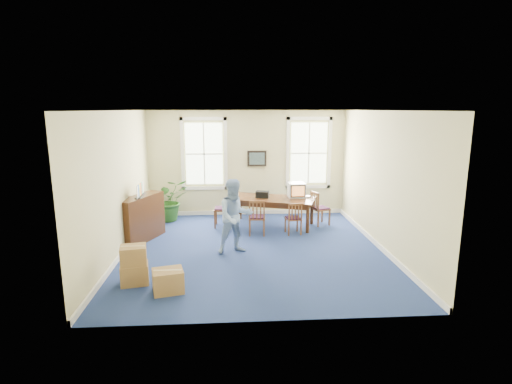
{
  "coord_description": "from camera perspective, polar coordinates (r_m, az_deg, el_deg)",
  "views": [
    {
      "loc": [
        -0.52,
        -8.88,
        3.23
      ],
      "look_at": [
        0.1,
        0.6,
        1.25
      ],
      "focal_mm": 28.0,
      "sensor_mm": 36.0,
      "label": 1
    }
  ],
  "objects": [
    {
      "name": "game_console",
      "position": [
        11.29,
        7.41,
        -0.66
      ],
      "size": [
        0.19,
        0.21,
        0.04
      ],
      "primitive_type": "cube",
      "rotation": [
        0.0,
        0.0,
        -0.36
      ],
      "color": "white",
      "rests_on": "conference_table"
    },
    {
      "name": "wall_picture",
      "position": [
        12.2,
        0.14,
        4.8
      ],
      "size": [
        0.58,
        0.06,
        0.48
      ],
      "primitive_type": null,
      "color": "black",
      "rests_on": "ground"
    },
    {
      "name": "conference_table",
      "position": [
        11.24,
        2.29,
        -2.83
      ],
      "size": [
        2.56,
        1.76,
        0.8
      ],
      "primitive_type": null,
      "rotation": [
        0.0,
        0.0,
        -0.33
      ],
      "color": "#462613",
      "rests_on": "ground"
    },
    {
      "name": "baseboard_right",
      "position": [
        10.06,
        16.92,
        -7.13
      ],
      "size": [
        0.04,
        6.5,
        0.12
      ],
      "primitive_type": "cube",
      "color": "white",
      "rests_on": "ground"
    },
    {
      "name": "chair_near_left",
      "position": [
        10.41,
        0.12,
        -3.57
      ],
      "size": [
        0.45,
        0.45,
        0.95
      ],
      "primitive_type": null,
      "rotation": [
        0.0,
        0.0,
        3.07
      ],
      "color": "brown",
      "rests_on": "ground"
    },
    {
      "name": "baseboard_back",
      "position": [
        12.52,
        -1.25,
        -2.9
      ],
      "size": [
        6.0,
        0.04,
        0.12
      ],
      "primitive_type": "cube",
      "color": "white",
      "rests_on": "ground"
    },
    {
      "name": "floor",
      "position": [
        9.46,
        -0.37,
        -8.18
      ],
      "size": [
        6.5,
        6.5,
        0.0
      ],
      "primitive_type": "plane",
      "color": "navy",
      "rests_on": "ground"
    },
    {
      "name": "brochure_rack",
      "position": [
        10.16,
        -16.23,
        0.56
      ],
      "size": [
        0.41,
        0.75,
        0.33
      ],
      "primitive_type": null,
      "rotation": [
        0.0,
        0.0,
        0.4
      ],
      "color": "#99999E",
      "rests_on": "credenza"
    },
    {
      "name": "credenza",
      "position": [
        10.33,
        -16.11,
        -3.54
      ],
      "size": [
        0.97,
        1.54,
        1.17
      ],
      "primitive_type": "cube",
      "rotation": [
        0.0,
        0.0,
        -0.4
      ],
      "color": "#462613",
      "rests_on": "ground"
    },
    {
      "name": "wall_left",
      "position": [
        9.36,
        -19.04,
        1.09
      ],
      "size": [
        0.0,
        6.5,
        6.5
      ],
      "primitive_type": "plane",
      "rotation": [
        1.57,
        0.0,
        1.57
      ],
      "color": "beige",
      "rests_on": "ground"
    },
    {
      "name": "baseboard_left",
      "position": [
        9.74,
        -18.26,
        -7.84
      ],
      "size": [
        0.04,
        6.5,
        0.12
      ],
      "primitive_type": "cube",
      "color": "white",
      "rests_on": "ground"
    },
    {
      "name": "ceiling",
      "position": [
        8.9,
        -0.4,
        11.58
      ],
      "size": [
        6.5,
        6.5,
        0.0
      ],
      "primitive_type": "plane",
      "rotation": [
        3.14,
        0.0,
        0.0
      ],
      "color": "white",
      "rests_on": "ground"
    },
    {
      "name": "chair_end_right",
      "position": [
        11.44,
        9.19,
        -2.27
      ],
      "size": [
        0.56,
        0.56,
        0.97
      ],
      "primitive_type": null,
      "rotation": [
        0.0,
        0.0,
        1.93
      ],
      "color": "brown",
      "rests_on": "ground"
    },
    {
      "name": "wall_back",
      "position": [
        12.25,
        -1.28,
        4.12
      ],
      "size": [
        6.5,
        0.0,
        6.5
      ],
      "primitive_type": "plane",
      "rotation": [
        1.57,
        0.0,
        0.0
      ],
      "color": "beige",
      "rests_on": "ground"
    },
    {
      "name": "crt_tv",
      "position": [
        11.25,
        5.79,
        0.29
      ],
      "size": [
        0.48,
        0.52,
        0.41
      ],
      "primitive_type": null,
      "rotation": [
        0.0,
        0.0,
        0.06
      ],
      "color": "#B7B7BC",
      "rests_on": "conference_table"
    },
    {
      "name": "man",
      "position": [
        9.03,
        -2.99,
        -3.51
      ],
      "size": [
        0.98,
        0.86,
        1.71
      ],
      "primitive_type": "imported",
      "rotation": [
        0.0,
        0.0,
        0.29
      ],
      "color": "#8DADDE",
      "rests_on": "ground"
    },
    {
      "name": "potted_plant",
      "position": [
        11.97,
        -12.35,
        -1.12
      ],
      "size": [
        1.39,
        1.31,
        1.23
      ],
      "primitive_type": "imported",
      "rotation": [
        0.0,
        0.0,
        0.38
      ],
      "color": "#214F18",
      "rests_on": "ground"
    },
    {
      "name": "window_right",
      "position": [
        12.42,
        7.54,
        5.53
      ],
      "size": [
        1.4,
        0.12,
        2.2
      ],
      "primitive_type": null,
      "color": "white",
      "rests_on": "ground"
    },
    {
      "name": "cardboard_boxes",
      "position": [
        7.97,
        -15.49,
        -9.58
      ],
      "size": [
        1.61,
        1.61,
        0.78
      ],
      "primitive_type": null,
      "rotation": [
        0.0,
        0.0,
        0.21
      ],
      "color": "#A47744",
      "rests_on": "ground"
    },
    {
      "name": "wall_right",
      "position": [
        9.69,
        17.62,
        1.53
      ],
      "size": [
        0.0,
        6.5,
        6.5
      ],
      "primitive_type": "plane",
      "rotation": [
        1.57,
        0.0,
        -1.57
      ],
      "color": "beige",
      "rests_on": "ground"
    },
    {
      "name": "window_left",
      "position": [
        12.21,
        -7.42,
        5.42
      ],
      "size": [
        1.4,
        0.12,
        2.2
      ],
      "primitive_type": null,
      "color": "white",
      "rests_on": "ground"
    },
    {
      "name": "equipment_bag",
      "position": [
        11.15,
        0.92,
        -0.35
      ],
      "size": [
        0.41,
        0.31,
        0.18
      ],
      "primitive_type": "cube",
      "rotation": [
        0.0,
        0.0,
        -0.23
      ],
      "color": "black",
      "rests_on": "conference_table"
    },
    {
      "name": "wall_front",
      "position": [
        5.88,
        1.5,
        -4.31
      ],
      "size": [
        6.5,
        0.0,
        6.5
      ],
      "primitive_type": "plane",
      "rotation": [
        -1.57,
        0.0,
        0.0
      ],
      "color": "beige",
      "rests_on": "ground"
    },
    {
      "name": "chair_end_left",
      "position": [
        11.15,
        -4.8,
        -2.34
      ],
      "size": [
        0.49,
        0.49,
        1.04
      ],
      "primitive_type": null,
      "rotation": [
        0.0,
        0.0,
        -1.63
      ],
      "color": "brown",
      "rests_on": "ground"
    },
    {
      "name": "chair_near_right",
      "position": [
        10.53,
        5.34,
        -3.7
      ],
      "size": [
        0.43,
        0.43,
        0.86
      ],
      "primitive_type": null,
      "rotation": [
        0.0,
        0.0,
        3.27
      ],
      "color": "brown",
      "rests_on": "ground"
    }
  ]
}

